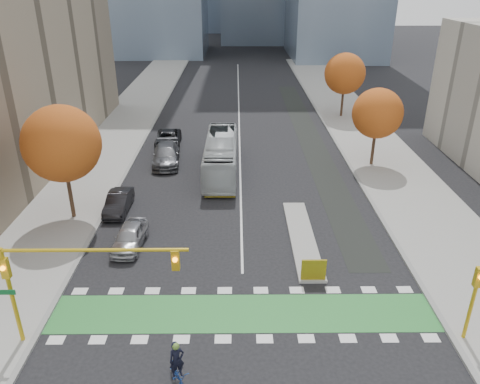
{
  "coord_description": "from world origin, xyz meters",
  "views": [
    {
      "loc": [
        -0.32,
        -17.73,
        15.89
      ],
      "look_at": [
        -0.1,
        9.88,
        3.0
      ],
      "focal_mm": 35.0,
      "sensor_mm": 36.0,
      "label": 1
    }
  ],
  "objects_px": {
    "traffic_signal_east": "(475,293)",
    "tree_east_near": "(377,113)",
    "cyclist": "(178,371)",
    "bus": "(221,155)",
    "parked_car_b": "(119,202)",
    "parked_car_d": "(168,139)",
    "tree_west": "(62,144)",
    "tree_east_far": "(345,74)",
    "parked_car_a": "(130,237)",
    "traffic_signal_west": "(64,271)",
    "hazard_board": "(314,270)",
    "parked_car_c": "(166,155)"
  },
  "relations": [
    {
      "from": "parked_car_a",
      "to": "parked_car_b",
      "type": "distance_m",
      "value": 5.33
    },
    {
      "from": "traffic_signal_west",
      "to": "traffic_signal_east",
      "type": "relative_size",
      "value": 2.08
    },
    {
      "from": "tree_east_far",
      "to": "parked_car_c",
      "type": "xyz_separation_m",
      "value": [
        -19.28,
        -15.42,
        -4.4
      ]
    },
    {
      "from": "tree_west",
      "to": "parked_car_a",
      "type": "height_order",
      "value": "tree_west"
    },
    {
      "from": "tree_east_near",
      "to": "parked_car_b",
      "type": "bearing_deg",
      "value": -156.99
    },
    {
      "from": "tree_east_far",
      "to": "traffic_signal_east",
      "type": "relative_size",
      "value": 1.87
    },
    {
      "from": "parked_car_a",
      "to": "parked_car_b",
      "type": "height_order",
      "value": "parked_car_a"
    },
    {
      "from": "bus",
      "to": "parked_car_d",
      "type": "distance_m",
      "value": 9.09
    },
    {
      "from": "tree_east_near",
      "to": "cyclist",
      "type": "bearing_deg",
      "value": -120.55
    },
    {
      "from": "traffic_signal_east",
      "to": "cyclist",
      "type": "xyz_separation_m",
      "value": [
        -13.33,
        -2.62,
        -1.97
      ]
    },
    {
      "from": "tree_west",
      "to": "parked_car_b",
      "type": "height_order",
      "value": "tree_west"
    },
    {
      "from": "bus",
      "to": "cyclist",
      "type": "bearing_deg",
      "value": -92.34
    },
    {
      "from": "tree_west",
      "to": "bus",
      "type": "height_order",
      "value": "tree_west"
    },
    {
      "from": "tree_east_far",
      "to": "parked_car_b",
      "type": "relative_size",
      "value": 1.78
    },
    {
      "from": "tree_east_near",
      "to": "parked_car_a",
      "type": "distance_m",
      "value": 24.03
    },
    {
      "from": "traffic_signal_east",
      "to": "tree_east_near",
      "type": "bearing_deg",
      "value": 86.19
    },
    {
      "from": "tree_east_near",
      "to": "parked_car_d",
      "type": "height_order",
      "value": "tree_east_near"
    },
    {
      "from": "traffic_signal_west",
      "to": "cyclist",
      "type": "xyz_separation_m",
      "value": [
        5.1,
        -2.61,
        -3.27
      ]
    },
    {
      "from": "tree_west",
      "to": "hazard_board",
      "type": "bearing_deg",
      "value": -25.99
    },
    {
      "from": "hazard_board",
      "to": "cyclist",
      "type": "bearing_deg",
      "value": -133.0
    },
    {
      "from": "cyclist",
      "to": "bus",
      "type": "bearing_deg",
      "value": 63.98
    },
    {
      "from": "tree_west",
      "to": "tree_east_far",
      "type": "xyz_separation_m",
      "value": [
        24.5,
        26.0,
        -0.38
      ]
    },
    {
      "from": "tree_east_far",
      "to": "parked_car_d",
      "type": "distance_m",
      "value": 22.79
    },
    {
      "from": "hazard_board",
      "to": "cyclist",
      "type": "xyz_separation_m",
      "value": [
        -6.83,
        -7.32,
        -0.04
      ]
    },
    {
      "from": "hazard_board",
      "to": "tree_east_near",
      "type": "relative_size",
      "value": 0.2
    },
    {
      "from": "traffic_signal_west",
      "to": "parked_car_a",
      "type": "height_order",
      "value": "traffic_signal_west"
    },
    {
      "from": "tree_west",
      "to": "traffic_signal_east",
      "type": "relative_size",
      "value": 2.01
    },
    {
      "from": "tree_west",
      "to": "cyclist",
      "type": "bearing_deg",
      "value": -58.77
    },
    {
      "from": "tree_east_near",
      "to": "bus",
      "type": "height_order",
      "value": "tree_east_near"
    },
    {
      "from": "tree_east_near",
      "to": "traffic_signal_west",
      "type": "height_order",
      "value": "tree_east_near"
    },
    {
      "from": "traffic_signal_east",
      "to": "parked_car_b",
      "type": "height_order",
      "value": "traffic_signal_east"
    },
    {
      "from": "tree_west",
      "to": "parked_car_d",
      "type": "relative_size",
      "value": 1.55
    },
    {
      "from": "hazard_board",
      "to": "traffic_signal_west",
      "type": "height_order",
      "value": "traffic_signal_west"
    },
    {
      "from": "hazard_board",
      "to": "parked_car_c",
      "type": "height_order",
      "value": "parked_car_c"
    },
    {
      "from": "parked_car_a",
      "to": "parked_car_b",
      "type": "relative_size",
      "value": 0.99
    },
    {
      "from": "tree_east_near",
      "to": "tree_west",
      "type": "bearing_deg",
      "value": -157.38
    },
    {
      "from": "cyclist",
      "to": "bus",
      "type": "height_order",
      "value": "bus"
    },
    {
      "from": "bus",
      "to": "parked_car_c",
      "type": "xyz_separation_m",
      "value": [
        -5.11,
        2.12,
        -0.73
      ]
    },
    {
      "from": "cyclist",
      "to": "bus",
      "type": "distance_m",
      "value": 23.63
    },
    {
      "from": "parked_car_d",
      "to": "tree_east_near",
      "type": "bearing_deg",
      "value": -19.22
    },
    {
      "from": "bus",
      "to": "parked_car_d",
      "type": "relative_size",
      "value": 2.13
    },
    {
      "from": "hazard_board",
      "to": "parked_car_c",
      "type": "bearing_deg",
      "value": 120.39
    },
    {
      "from": "parked_car_b",
      "to": "cyclist",
      "type": "bearing_deg",
      "value": -68.93
    },
    {
      "from": "traffic_signal_west",
      "to": "tree_east_near",
      "type": "bearing_deg",
      "value": 48.48
    },
    {
      "from": "hazard_board",
      "to": "tree_east_far",
      "type": "height_order",
      "value": "tree_east_far"
    },
    {
      "from": "parked_car_a",
      "to": "parked_car_d",
      "type": "distance_m",
      "value": 19.5
    },
    {
      "from": "traffic_signal_east",
      "to": "parked_car_a",
      "type": "height_order",
      "value": "traffic_signal_east"
    },
    {
      "from": "parked_car_c",
      "to": "parked_car_b",
      "type": "bearing_deg",
      "value": -107.84
    },
    {
      "from": "parked_car_b",
      "to": "tree_east_near",
      "type": "bearing_deg",
      "value": 23.23
    },
    {
      "from": "cyclist",
      "to": "tree_east_near",
      "type": "bearing_deg",
      "value": 36.24
    }
  ]
}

